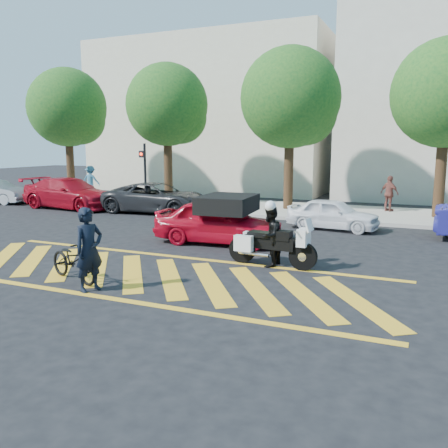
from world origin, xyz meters
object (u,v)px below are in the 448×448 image
at_px(officer_moto, 270,236).
at_px(parked_mid_left, 157,198).
at_px(police_motorcycle, 270,244).
at_px(red_convertible, 219,222).
at_px(parked_mid_right, 333,214).
at_px(parked_left, 70,193).
at_px(officer_bike, 89,250).
at_px(bicycle, 74,260).

bearing_deg(officer_moto, parked_mid_left, -128.20).
distance_m(police_motorcycle, parked_mid_left, 10.70).
distance_m(red_convertible, parked_mid_left, 7.49).
bearing_deg(parked_mid_right, parked_mid_left, 88.60).
distance_m(police_motorcycle, red_convertible, 3.22).
distance_m(parked_left, parked_mid_left, 4.77).
xyz_separation_m(police_motorcycle, parked_left, (-12.64, 6.77, 0.17)).
xyz_separation_m(officer_bike, parked_left, (-9.67, 10.37, -0.17)).
distance_m(officer_bike, parked_mid_right, 10.33).
distance_m(police_motorcycle, officer_moto, 0.22).
height_order(officer_moto, parked_mid_right, officer_moto).
distance_m(officer_bike, bicycle, 1.08).
height_order(officer_moto, parked_left, officer_moto).
relative_size(bicycle, parked_mid_left, 0.37).
height_order(officer_bike, parked_mid_left, officer_bike).
relative_size(police_motorcycle, officer_moto, 1.52).
xyz_separation_m(bicycle, officer_moto, (3.82, 3.12, 0.32)).
relative_size(parked_mid_left, parked_mid_right, 1.47).
bearing_deg(officer_bike, parked_mid_right, -2.50).
distance_m(bicycle, police_motorcycle, 4.95).
bearing_deg(police_motorcycle, red_convertible, 143.33).
relative_size(bicycle, red_convertible, 0.45).
bearing_deg(officer_bike, police_motorcycle, -22.59).
bearing_deg(officer_moto, red_convertible, -126.90).
bearing_deg(parked_mid_left, police_motorcycle, -136.77).
relative_size(officer_bike, bicycle, 0.99).
bearing_deg(parked_mid_left, parked_mid_right, -101.72).
relative_size(bicycle, parked_left, 0.36).
xyz_separation_m(parked_left, parked_mid_left, (4.75, 0.46, -0.06)).
bearing_deg(bicycle, parked_mid_right, -5.21).
height_order(red_convertible, parked_left, parked_left).
height_order(officer_moto, parked_mid_left, officer_moto).
xyz_separation_m(police_motorcycle, parked_mid_right, (0.46, 6.14, -0.00)).
height_order(officer_bike, parked_mid_right, officer_bike).
bearing_deg(red_convertible, police_motorcycle, -135.48).
relative_size(police_motorcycle, red_convertible, 0.59).
bearing_deg(parked_left, officer_bike, -132.71).
distance_m(officer_moto, red_convertible, 3.21).
bearing_deg(parked_mid_right, officer_bike, 166.60).
xyz_separation_m(officer_moto, parked_left, (-12.63, 6.77, -0.05)).
bearing_deg(police_motorcycle, parked_mid_left, 141.87).
relative_size(bicycle, police_motorcycle, 0.76).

